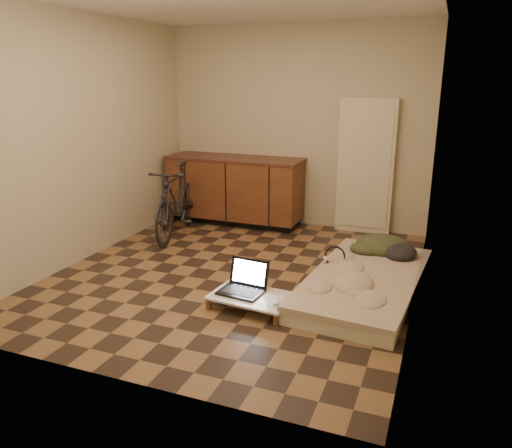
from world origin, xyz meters
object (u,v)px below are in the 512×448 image
at_px(bicycle, 176,197).
at_px(futon, 365,283).
at_px(laptop, 244,285).
at_px(lap_desk, 252,297).

bearing_deg(bicycle, futon, -30.26).
bearing_deg(laptop, futon, 39.62).
distance_m(bicycle, laptop, 2.18).
bearing_deg(bicycle, laptop, -55.84).
xyz_separation_m(bicycle, futon, (2.50, -0.86, -0.42)).
height_order(bicycle, lap_desk, bicycle).
relative_size(futon, laptop, 5.03).
distance_m(bicycle, lap_desk, 2.31).
bearing_deg(bicycle, lap_desk, -55.09).
relative_size(bicycle, lap_desk, 2.09).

